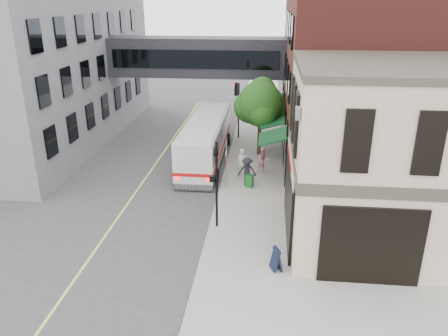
% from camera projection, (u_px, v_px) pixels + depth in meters
% --- Properties ---
extents(ground, '(120.00, 120.00, 0.00)m').
position_uv_depth(ground, '(203.00, 249.00, 20.39)').
color(ground, '#38383A').
rests_on(ground, ground).
extents(sidewalk_main, '(4.00, 60.00, 0.15)m').
position_uv_depth(sidewalk_main, '(256.00, 151.00, 33.13)').
color(sidewalk_main, gray).
rests_on(sidewalk_main, ground).
extents(corner_building, '(10.19, 8.12, 8.45)m').
position_uv_depth(corner_building, '(403.00, 157.00, 19.84)').
color(corner_building, '#C7AF98').
rests_on(corner_building, ground).
extents(brick_building, '(13.76, 18.00, 14.00)m').
position_uv_depth(brick_building, '(373.00, 58.00, 30.75)').
color(brick_building, '#57211B').
rests_on(brick_building, ground).
extents(opposite_building, '(14.00, 24.00, 14.00)m').
position_uv_depth(opposite_building, '(18.00, 51.00, 34.26)').
color(opposite_building, slate).
rests_on(opposite_building, ground).
extents(skyway_bridge, '(14.00, 3.18, 3.00)m').
position_uv_depth(skyway_bridge, '(198.00, 57.00, 34.95)').
color(skyway_bridge, black).
rests_on(skyway_bridge, ground).
extents(traffic_signal_near, '(0.44, 0.22, 4.60)m').
position_uv_depth(traffic_signal_near, '(216.00, 174.00, 21.11)').
color(traffic_signal_near, black).
rests_on(traffic_signal_near, sidewalk_main).
extents(traffic_signal_far, '(0.53, 0.28, 4.50)m').
position_uv_depth(traffic_signal_far, '(237.00, 99.00, 34.87)').
color(traffic_signal_far, black).
rests_on(traffic_signal_far, sidewalk_main).
extents(street_sign_pole, '(0.08, 0.75, 3.00)m').
position_uv_depth(street_sign_pole, '(226.00, 159.00, 26.12)').
color(street_sign_pole, gray).
rests_on(street_sign_pole, sidewalk_main).
extents(street_tree, '(3.80, 3.20, 5.60)m').
position_uv_depth(street_tree, '(260.00, 104.00, 30.98)').
color(street_tree, '#382619').
rests_on(street_tree, sidewalk_main).
extents(lane_marking, '(0.12, 40.00, 0.01)m').
position_uv_depth(lane_marking, '(153.00, 167.00, 30.12)').
color(lane_marking, '#D8CC4C').
rests_on(lane_marking, ground).
extents(bus, '(2.72, 11.09, 2.98)m').
position_uv_depth(bus, '(206.00, 138.00, 30.81)').
color(bus, silver).
rests_on(bus, ground).
extents(pedestrian_a, '(0.72, 0.52, 1.84)m').
position_uv_depth(pedestrian_a, '(242.00, 163.00, 27.91)').
color(pedestrian_a, silver).
rests_on(pedestrian_a, sidewalk_main).
extents(pedestrian_b, '(0.99, 0.89, 1.69)m').
position_uv_depth(pedestrian_b, '(263.00, 160.00, 28.58)').
color(pedestrian_b, pink).
rests_on(pedestrian_b, sidewalk_main).
extents(pedestrian_c, '(1.22, 0.76, 1.81)m').
position_uv_depth(pedestrian_c, '(247.00, 171.00, 26.63)').
color(pedestrian_c, black).
rests_on(pedestrian_c, sidewalk_main).
extents(newspaper_box, '(0.49, 0.46, 0.82)m').
position_uv_depth(newspaper_box, '(250.00, 181.00, 26.56)').
color(newspaper_box, '#145919').
rests_on(newspaper_box, sidewalk_main).
extents(sandwich_board, '(0.56, 0.67, 1.02)m').
position_uv_depth(sandwich_board, '(276.00, 259.00, 18.44)').
color(sandwich_board, black).
rests_on(sandwich_board, sidewalk_main).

